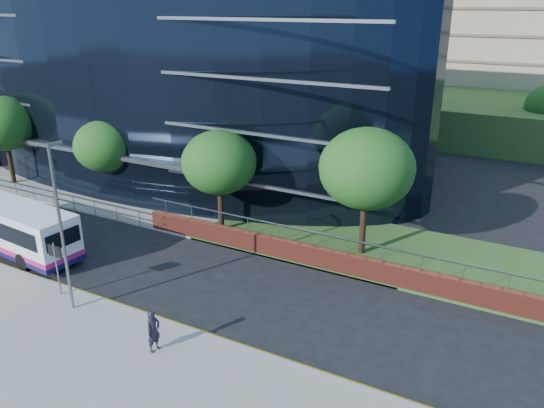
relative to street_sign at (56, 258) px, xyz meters
The scene contains 17 objects.
ground 5.23m from the street_sign, 160.57° to the left, with size 200.00×200.00×0.00m, color black.
kerb 4.99m from the street_sign, behind, with size 80.00×0.25×0.16m, color gray.
yellow_line_outer 5.05m from the street_sign, behind, with size 80.00×0.08×0.01m, color gold.
yellow_line_inner 5.07m from the street_sign, 168.23° to the left, with size 80.00×0.08×0.01m, color gold.
far_forecourt 16.53m from the street_sign, 129.83° to the left, with size 50.00×8.00×0.10m, color gray.
grass_verge 23.30m from the street_sign, 32.84° to the left, with size 36.00×8.00×0.12m, color #2D511E.
glass_office 24.70m from the street_sign, 110.75° to the left, with size 44.00×23.10×16.00m.
retaining_wall 17.93m from the street_sign, 29.83° to the left, with size 34.00×0.40×2.11m.
guard_railings 15.22m from the street_sign, 145.51° to the left, with size 24.00×0.05×1.10m.
street_sign is the anchor object (origin of this frame).
tree_far_a 20.63m from the street_sign, 148.83° to the left, with size 4.95×4.95×6.98m.
tree_far_b 13.54m from the street_sign, 124.08° to the left, with size 4.29×4.29×6.05m.
tree_far_c 11.14m from the street_sign, 76.71° to the left, with size 4.62×4.62×6.51m.
tree_far_d 16.61m from the street_sign, 45.22° to the left, with size 5.28×5.28×7.44m.
streetlight_east 2.80m from the street_sign, 21.36° to the right, with size 0.15×0.77×8.00m.
city_bus 7.44m from the street_sign, 161.18° to the left, with size 11.04×3.40×2.94m.
pedestrian 7.26m from the street_sign, 10.55° to the right, with size 0.67×0.44×1.84m, color black.
Camera 1 is at (24.58, -16.80, 13.71)m, focal length 35.00 mm.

